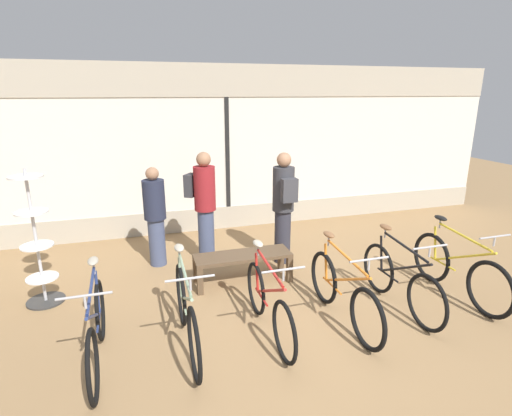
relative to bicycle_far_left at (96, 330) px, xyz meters
The scene contains 13 objects.
ground_plane 2.30m from the bicycle_far_left, ahead, with size 24.00×24.00×0.00m, color #99754C.
shop_back_wall 4.60m from the bicycle_far_left, 59.21° to the left, with size 12.00×0.08×3.20m.
bicycle_far_left is the anchor object (origin of this frame).
bicycle_left 0.91m from the bicycle_far_left, ahead, with size 0.46×1.77×1.05m.
bicycle_center_left 1.83m from the bicycle_far_left, ahead, with size 0.46×1.65×1.01m.
bicycle_center_right 2.77m from the bicycle_far_left, ahead, with size 0.46×1.74×1.03m.
bicycle_right 3.62m from the bicycle_far_left, ahead, with size 0.46×1.67×1.03m.
bicycle_far_right 4.56m from the bicycle_far_left, ahead, with size 0.46×1.76×1.04m.
accessory_rack 1.77m from the bicycle_far_left, 116.61° to the left, with size 0.48×0.48×1.80m.
display_bench 2.31m from the bicycle_far_left, 34.89° to the left, with size 1.40×0.44×0.44m.
customer_near_rack 3.33m from the bicycle_far_left, 34.18° to the left, with size 0.34×0.48×1.80m.
customer_by_window 2.78m from the bicycle_far_left, 56.05° to the left, with size 0.56×0.52×1.81m.
customer_mid_floor 2.50m from the bicycle_far_left, 72.19° to the left, with size 0.41×0.41×1.60m.
Camera 1 is at (-1.76, -3.97, 2.70)m, focal length 28.00 mm.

